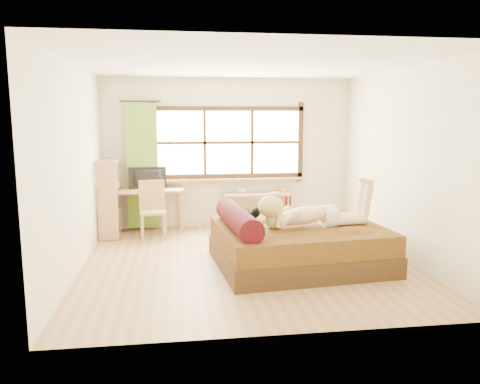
{
  "coord_description": "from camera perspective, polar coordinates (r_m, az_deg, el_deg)",
  "views": [
    {
      "loc": [
        -0.95,
        -6.25,
        2.01
      ],
      "look_at": [
        -0.07,
        0.2,
        0.96
      ],
      "focal_mm": 35.0,
      "sensor_mm": 36.0,
      "label": 1
    }
  ],
  "objects": [
    {
      "name": "desk",
      "position": [
        8.33,
        -11.15,
        -0.35
      ],
      "size": [
        1.27,
        0.69,
        0.76
      ],
      "rotation": [
        0.0,
        0.0,
        0.11
      ],
      "color": "tan",
      "rests_on": "floor"
    },
    {
      "name": "book",
      "position": [
        8.6,
        3.52,
        -0.05
      ],
      "size": [
        0.19,
        0.25,
        0.02
      ],
      "primitive_type": "imported",
      "rotation": [
        0.0,
        0.0,
        0.04
      ],
      "color": "gray",
      "rests_on": "pipe_shelf"
    },
    {
      "name": "woman",
      "position": [
        6.34,
        8.76,
        -1.23
      ],
      "size": [
        1.58,
        0.59,
        0.66
      ],
      "primitive_type": null,
      "rotation": [
        0.0,
        0.0,
        0.1
      ],
      "color": "beige",
      "rests_on": "bed"
    },
    {
      "name": "curtain",
      "position": [
        8.45,
        -11.84,
        3.09
      ],
      "size": [
        0.55,
        0.1,
        2.2
      ],
      "primitive_type": "cube",
      "color": "olive",
      "rests_on": "wall_back"
    },
    {
      "name": "wall_back",
      "position": [
        8.58,
        -1.42,
        4.72
      ],
      "size": [
        4.5,
        0.0,
        4.5
      ],
      "primitive_type": "plane",
      "rotation": [
        1.57,
        0.0,
        0.0
      ],
      "color": "silver",
      "rests_on": "floor"
    },
    {
      "name": "monitor",
      "position": [
        8.33,
        -11.19,
        1.66
      ],
      "size": [
        0.66,
        0.15,
        0.38
      ],
      "primitive_type": "imported",
      "rotation": [
        0.0,
        0.0,
        3.25
      ],
      "color": "black",
      "rests_on": "desk"
    },
    {
      "name": "pipe_shelf",
      "position": [
        8.59,
        2.29,
        -1.25
      ],
      "size": [
        1.27,
        0.37,
        0.72
      ],
      "rotation": [
        0.0,
        0.0,
        0.04
      ],
      "color": "tan",
      "rests_on": "floor"
    },
    {
      "name": "ceiling",
      "position": [
        6.36,
        0.88,
        15.36
      ],
      "size": [
        4.5,
        4.5,
        0.0
      ],
      "primitive_type": "plane",
      "rotation": [
        3.14,
        0.0,
        0.0
      ],
      "color": "white",
      "rests_on": "wall_back"
    },
    {
      "name": "wall_right",
      "position": [
        7.05,
        19.26,
        3.26
      ],
      "size": [
        0.0,
        4.5,
        4.5
      ],
      "primitive_type": "plane",
      "rotation": [
        1.57,
        0.0,
        -1.57
      ],
      "color": "silver",
      "rests_on": "floor"
    },
    {
      "name": "wall_left",
      "position": [
        6.42,
        -19.46,
        2.71
      ],
      "size": [
        0.0,
        4.5,
        4.5
      ],
      "primitive_type": "plane",
      "rotation": [
        1.57,
        0.0,
        1.57
      ],
      "color": "silver",
      "rests_on": "floor"
    },
    {
      "name": "wall_front",
      "position": [
        4.16,
        5.49,
        -0.01
      ],
      "size": [
        4.5,
        0.0,
        4.5
      ],
      "primitive_type": "plane",
      "rotation": [
        -1.57,
        0.0,
        0.0
      ],
      "color": "silver",
      "rests_on": "floor"
    },
    {
      "name": "bookshelf",
      "position": [
        8.13,
        -15.67,
        -0.73
      ],
      "size": [
        0.35,
        0.58,
        1.31
      ],
      "rotation": [
        0.0,
        0.0,
        0.04
      ],
      "color": "tan",
      "rests_on": "floor"
    },
    {
      "name": "floor",
      "position": [
        6.63,
        0.82,
        -8.5
      ],
      "size": [
        4.5,
        4.5,
        0.0
      ],
      "primitive_type": "plane",
      "color": "#9E754C",
      "rests_on": "ground"
    },
    {
      "name": "window",
      "position": [
        8.54,
        -1.4,
        5.77
      ],
      "size": [
        2.8,
        0.16,
        1.46
      ],
      "color": "#FFEDBF",
      "rests_on": "wall_back"
    },
    {
      "name": "cup",
      "position": [
        8.51,
        0.22,
        0.13
      ],
      "size": [
        0.13,
        0.13,
        0.1
      ],
      "primitive_type": "imported",
      "rotation": [
        0.0,
        0.0,
        0.04
      ],
      "color": "gray",
      "rests_on": "pipe_shelf"
    },
    {
      "name": "chair",
      "position": [
        7.99,
        -10.62,
        -1.69
      ],
      "size": [
        0.47,
        0.47,
        0.96
      ],
      "rotation": [
        0.0,
        0.0,
        0.11
      ],
      "color": "tan",
      "rests_on": "floor"
    },
    {
      "name": "bed",
      "position": [
        6.45,
        6.77,
        -6.3
      ],
      "size": [
        2.36,
        1.97,
        0.84
      ],
      "rotation": [
        0.0,
        0.0,
        0.1
      ],
      "color": "black",
      "rests_on": "floor"
    },
    {
      "name": "kitten",
      "position": [
        6.33,
        0.75,
        -2.96
      ],
      "size": [
        0.34,
        0.16,
        0.26
      ],
      "primitive_type": null,
      "rotation": [
        0.0,
        0.0,
        0.1
      ],
      "color": "black",
      "rests_on": "bed"
    }
  ]
}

